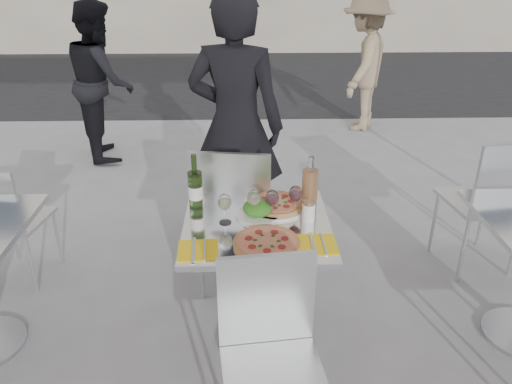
{
  "coord_description": "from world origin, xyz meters",
  "views": [
    {
      "loc": [
        -0.06,
        -2.13,
        1.97
      ],
      "look_at": [
        0.0,
        0.15,
        0.85
      ],
      "focal_mm": 35.0,
      "sensor_mm": 36.0,
      "label": 1
    }
  ],
  "objects_px": {
    "chair_near": "(270,345)",
    "side_chair_lfar": "(4,216)",
    "wine_bottle": "(195,188)",
    "pedestrian_b": "(364,63)",
    "napkin_right": "(317,244)",
    "woman_diner": "(236,126)",
    "side_chair_rfar": "(492,196)",
    "wineglass_white_a": "(225,203)",
    "main_table": "(257,260)",
    "wineglass_red_b": "(295,195)",
    "pedestrian_a": "(101,81)",
    "carafe": "(310,189)",
    "pizza_near": "(267,243)",
    "napkin_left": "(198,250)",
    "wineglass_white_b": "(254,199)",
    "pizza_far": "(277,204)",
    "wineglass_red_a": "(272,199)",
    "sugar_shaker": "(309,211)",
    "chair_far": "(234,210)",
    "salad_plate": "(258,209)"
  },
  "relations": [
    {
      "from": "chair_near",
      "to": "side_chair_lfar",
      "type": "relative_size",
      "value": 1.06
    },
    {
      "from": "wine_bottle",
      "to": "pedestrian_b",
      "type": "bearing_deg",
      "value": 64.54
    },
    {
      "from": "napkin_right",
      "to": "woman_diner",
      "type": "bearing_deg",
      "value": 106.1
    },
    {
      "from": "side_chair_rfar",
      "to": "wineglass_white_a",
      "type": "xyz_separation_m",
      "value": [
        -1.66,
        -0.62,
        0.29
      ]
    },
    {
      "from": "main_table",
      "to": "wineglass_red_b",
      "type": "height_order",
      "value": "wineglass_red_b"
    },
    {
      "from": "pedestrian_a",
      "to": "side_chair_rfar",
      "type": "bearing_deg",
      "value": -144.96
    },
    {
      "from": "carafe",
      "to": "pizza_near",
      "type": "bearing_deg",
      "value": -124.37
    },
    {
      "from": "pizza_near",
      "to": "woman_diner",
      "type": "bearing_deg",
      "value": 96.85
    },
    {
      "from": "wine_bottle",
      "to": "napkin_left",
      "type": "distance_m",
      "value": 0.43
    },
    {
      "from": "side_chair_lfar",
      "to": "wineglass_white_b",
      "type": "xyz_separation_m",
      "value": [
        1.52,
        -0.53,
        0.36
      ]
    },
    {
      "from": "chair_near",
      "to": "pizza_far",
      "type": "bearing_deg",
      "value": 78.23
    },
    {
      "from": "pedestrian_a",
      "to": "wineglass_red_a",
      "type": "xyz_separation_m",
      "value": [
        1.55,
        -2.8,
        0.08
      ]
    },
    {
      "from": "napkin_left",
      "to": "wine_bottle",
      "type": "bearing_deg",
      "value": 92.49
    },
    {
      "from": "pedestrian_b",
      "to": "napkin_right",
      "type": "distance_m",
      "value": 4.0
    },
    {
      "from": "sugar_shaker",
      "to": "pizza_far",
      "type": "bearing_deg",
      "value": 136.0
    },
    {
      "from": "pizza_far",
      "to": "carafe",
      "type": "height_order",
      "value": "carafe"
    },
    {
      "from": "chair_near",
      "to": "side_chair_lfar",
      "type": "bearing_deg",
      "value": 136.48
    },
    {
      "from": "main_table",
      "to": "pizza_near",
      "type": "relative_size",
      "value": 2.44
    },
    {
      "from": "wineglass_white_b",
      "to": "napkin_left",
      "type": "xyz_separation_m",
      "value": [
        -0.26,
        -0.29,
        -0.11
      ]
    },
    {
      "from": "side_chair_lfar",
      "to": "wineglass_red_a",
      "type": "bearing_deg",
      "value": 171.41
    },
    {
      "from": "wine_bottle",
      "to": "wineglass_red_b",
      "type": "distance_m",
      "value": 0.51
    },
    {
      "from": "sugar_shaker",
      "to": "wineglass_red_a",
      "type": "bearing_deg",
      "value": 172.43
    },
    {
      "from": "napkin_left",
      "to": "wineglass_white_a",
      "type": "bearing_deg",
      "value": 62.34
    },
    {
      "from": "chair_far",
      "to": "napkin_right",
      "type": "distance_m",
      "value": 0.79
    },
    {
      "from": "side_chair_lfar",
      "to": "wineglass_red_b",
      "type": "relative_size",
      "value": 5.33
    },
    {
      "from": "napkin_left",
      "to": "side_chair_lfar",
      "type": "bearing_deg",
      "value": 144.07
    },
    {
      "from": "chair_near",
      "to": "pedestrian_b",
      "type": "height_order",
      "value": "pedestrian_b"
    },
    {
      "from": "pizza_near",
      "to": "main_table",
      "type": "bearing_deg",
      "value": 101.64
    },
    {
      "from": "napkin_left",
      "to": "napkin_right",
      "type": "height_order",
      "value": "same"
    },
    {
      "from": "pedestrian_a",
      "to": "pizza_near",
      "type": "xyz_separation_m",
      "value": [
        1.51,
        -3.04,
        -0.02
      ]
    },
    {
      "from": "wineglass_red_b",
      "to": "napkin_left",
      "type": "xyz_separation_m",
      "value": [
        -0.47,
        -0.33,
        -0.11
      ]
    },
    {
      "from": "wineglass_red_b",
      "to": "wineglass_red_a",
      "type": "bearing_deg",
      "value": -160.38
    },
    {
      "from": "main_table",
      "to": "chair_far",
      "type": "height_order",
      "value": "chair_far"
    },
    {
      "from": "pizza_near",
      "to": "salad_plate",
      "type": "bearing_deg",
      "value": 96.9
    },
    {
      "from": "side_chair_rfar",
      "to": "pizza_near",
      "type": "distance_m",
      "value": 1.69
    },
    {
      "from": "salad_plate",
      "to": "wineglass_white_a",
      "type": "bearing_deg",
      "value": -157.67
    },
    {
      "from": "chair_far",
      "to": "wine_bottle",
      "type": "xyz_separation_m",
      "value": [
        -0.19,
        -0.28,
        0.28
      ]
    },
    {
      "from": "carafe",
      "to": "sugar_shaker",
      "type": "relative_size",
      "value": 2.71
    },
    {
      "from": "salad_plate",
      "to": "wineglass_white_a",
      "type": "distance_m",
      "value": 0.19
    },
    {
      "from": "wineglass_white_a",
      "to": "chair_far",
      "type": "bearing_deg",
      "value": 85.9
    },
    {
      "from": "chair_near",
      "to": "woman_diner",
      "type": "distance_m",
      "value": 1.71
    },
    {
      "from": "wineglass_white_a",
      "to": "wineglass_white_b",
      "type": "bearing_deg",
      "value": 15.56
    },
    {
      "from": "chair_near",
      "to": "side_chair_lfar",
      "type": "distance_m",
      "value": 1.97
    },
    {
      "from": "wineglass_white_b",
      "to": "napkin_left",
      "type": "bearing_deg",
      "value": -131.52
    },
    {
      "from": "napkin_right",
      "to": "carafe",
      "type": "bearing_deg",
      "value": 88.71
    },
    {
      "from": "pizza_near",
      "to": "pizza_far",
      "type": "bearing_deg",
      "value": 79.54
    },
    {
      "from": "carafe",
      "to": "napkin_left",
      "type": "height_order",
      "value": "carafe"
    },
    {
      "from": "pedestrian_a",
      "to": "wineglass_white_b",
      "type": "distance_m",
      "value": 3.15
    },
    {
      "from": "wine_bottle",
      "to": "napkin_right",
      "type": "bearing_deg",
      "value": -33.2
    },
    {
      "from": "pedestrian_a",
      "to": "pizza_far",
      "type": "height_order",
      "value": "pedestrian_a"
    }
  ]
}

